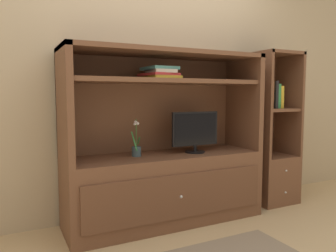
{
  "coord_description": "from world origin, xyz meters",
  "views": [
    {
      "loc": [
        -1.24,
        -2.14,
        1.11
      ],
      "look_at": [
        0.0,
        0.35,
        0.85
      ],
      "focal_mm": 35.26,
      "sensor_mm": 36.0,
      "label": 1
    }
  ],
  "objects_px": {
    "magazine_stack": "(160,73)",
    "potted_plant": "(136,148)",
    "bookshelf_tall": "(271,152)",
    "tv_monitor": "(195,131)",
    "upright_book_row": "(270,96)",
    "media_console": "(165,168)"
  },
  "relations": [
    {
      "from": "tv_monitor",
      "to": "bookshelf_tall",
      "type": "bearing_deg",
      "value": 3.1
    },
    {
      "from": "magazine_stack",
      "to": "upright_book_row",
      "type": "height_order",
      "value": "magazine_stack"
    },
    {
      "from": "tv_monitor",
      "to": "potted_plant",
      "type": "bearing_deg",
      "value": 174.03
    },
    {
      "from": "potted_plant",
      "to": "upright_book_row",
      "type": "distance_m",
      "value": 1.51
    },
    {
      "from": "potted_plant",
      "to": "bookshelf_tall",
      "type": "xyz_separation_m",
      "value": [
        1.49,
        -0.0,
        -0.15
      ]
    },
    {
      "from": "tv_monitor",
      "to": "media_console",
      "type": "bearing_deg",
      "value": 170.28
    },
    {
      "from": "potted_plant",
      "to": "upright_book_row",
      "type": "height_order",
      "value": "upright_book_row"
    },
    {
      "from": "tv_monitor",
      "to": "upright_book_row",
      "type": "bearing_deg",
      "value": 2.56
    },
    {
      "from": "media_console",
      "to": "upright_book_row",
      "type": "bearing_deg",
      "value": -0.32
    },
    {
      "from": "potted_plant",
      "to": "bookshelf_tall",
      "type": "bearing_deg",
      "value": -0.18
    },
    {
      "from": "potted_plant",
      "to": "tv_monitor",
      "type": "bearing_deg",
      "value": -5.97
    },
    {
      "from": "media_console",
      "to": "tv_monitor",
      "type": "bearing_deg",
      "value": -9.72
    },
    {
      "from": "media_console",
      "to": "potted_plant",
      "type": "height_order",
      "value": "media_console"
    },
    {
      "from": "potted_plant",
      "to": "magazine_stack",
      "type": "bearing_deg",
      "value": -6.29
    },
    {
      "from": "media_console",
      "to": "magazine_stack",
      "type": "height_order",
      "value": "media_console"
    },
    {
      "from": "tv_monitor",
      "to": "magazine_stack",
      "type": "xyz_separation_m",
      "value": [
        -0.33,
        0.03,
        0.5
      ]
    },
    {
      "from": "media_console",
      "to": "magazine_stack",
      "type": "relative_size",
      "value": 5.16
    },
    {
      "from": "magazine_stack",
      "to": "potted_plant",
      "type": "bearing_deg",
      "value": 173.71
    },
    {
      "from": "media_console",
      "to": "magazine_stack",
      "type": "distance_m",
      "value": 0.82
    },
    {
      "from": "bookshelf_tall",
      "to": "magazine_stack",
      "type": "bearing_deg",
      "value": -179.19
    },
    {
      "from": "media_console",
      "to": "potted_plant",
      "type": "relative_size",
      "value": 5.49
    },
    {
      "from": "media_console",
      "to": "magazine_stack",
      "type": "xyz_separation_m",
      "value": [
        -0.06,
        -0.01,
        0.82
      ]
    }
  ]
}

